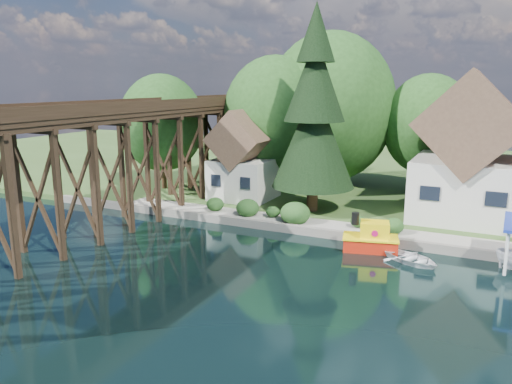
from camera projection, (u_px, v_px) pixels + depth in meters
ground at (303, 281)px, 27.05m from camera, size 140.00×140.00×0.00m
bank at (407, 175)px, 56.92m from camera, size 140.00×52.00×0.50m
seawall at (404, 244)px, 32.33m from camera, size 60.00×0.40×0.62m
promenade at (439, 239)px, 32.58m from camera, size 50.00×2.60×0.06m
trestle_bridge at (128, 154)px, 37.24m from camera, size 4.12×44.18×9.30m
house_left at (468, 157)px, 37.06m from camera, size 7.64×8.64×11.02m
shed at (244, 161)px, 43.65m from camera, size 5.09×5.40×7.85m
bg_trees at (400, 121)px, 43.77m from camera, size 49.90×13.30×10.57m
shrubs at (289, 211)px, 36.88m from camera, size 15.76×2.47×1.70m
conifer at (314, 114)px, 38.43m from camera, size 6.49×6.49×15.97m
tugboat at (371, 239)px, 31.88m from camera, size 3.82×2.67×2.52m
boat_white_a at (412, 257)px, 29.76m from camera, size 4.18×3.78×0.71m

